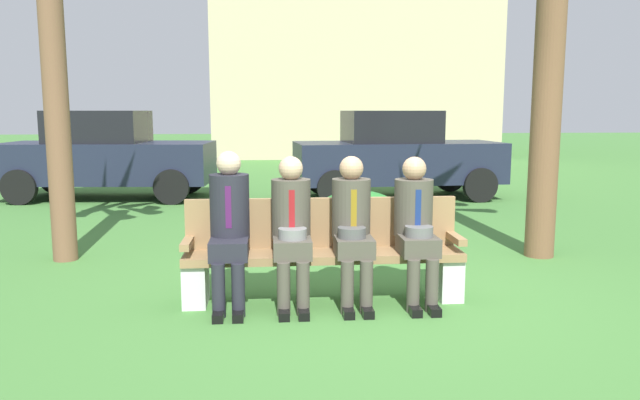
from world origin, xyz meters
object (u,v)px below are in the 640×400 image
object	(u,v)px
park_bench	(323,251)
seated_man_centerleft	(292,224)
building_backdrop	(347,30)
parked_car_near	(106,155)
seated_man_centerright	(352,223)
parked_car_far	(396,155)
shrub_near_bench	(358,220)
seated_man_leftmost	(229,221)
seated_man_rightmost	(416,222)

from	to	relation	value
park_bench	seated_man_centerleft	world-z (taller)	seated_man_centerleft
building_backdrop	parked_car_near	bearing A→B (deg)	-116.48
seated_man_centerright	parked_car_far	xyz separation A→B (m)	(1.73, 6.39, 0.12)
seated_man_centerleft	parked_car_near	xyz separation A→B (m)	(-3.28, 6.79, 0.12)
seated_man_centerleft	seated_man_centerright	size ratio (longest dim) A/B	1.00
park_bench	building_backdrop	world-z (taller)	building_backdrop
seated_man_centerright	shrub_near_bench	xyz separation A→B (m)	(0.36, 2.06, -0.35)
seated_man_leftmost	seated_man_centerleft	size ratio (longest dim) A/B	1.04
seated_man_centerleft	building_backdrop	bearing A→B (deg)	81.25
seated_man_centerleft	seated_man_rightmost	size ratio (longest dim) A/B	1.01
park_bench	building_backdrop	xyz separation A→B (m)	(2.69, 19.21, 4.40)
seated_man_centerleft	parked_car_near	size ratio (longest dim) A/B	0.32
park_bench	parked_car_near	xyz separation A→B (m)	(-3.56, 6.65, 0.40)
parked_car_near	seated_man_leftmost	bearing A→B (deg)	-67.96
seated_man_leftmost	parked_car_far	size ratio (longest dim) A/B	0.33
seated_man_centerright	shrub_near_bench	bearing A→B (deg)	80.08
seated_man_centerleft	seated_man_rightmost	world-z (taller)	seated_man_centerleft
seated_man_leftmost	seated_man_centerleft	bearing A→B (deg)	-1.12
seated_man_leftmost	seated_man_centerleft	xyz separation A→B (m)	(0.53, -0.01, -0.03)
seated_man_centerleft	shrub_near_bench	size ratio (longest dim) A/B	1.11
park_bench	seated_man_leftmost	size ratio (longest dim) A/B	1.83
seated_man_centerright	parked_car_far	bearing A→B (deg)	74.84
shrub_near_bench	parked_car_near	world-z (taller)	parked_car_near
parked_car_near	parked_car_far	bearing A→B (deg)	-4.11
shrub_near_bench	parked_car_far	distance (m)	4.57
seated_man_leftmost	seated_man_centerleft	world-z (taller)	seated_man_leftmost
seated_man_centerleft	parked_car_far	bearing A→B (deg)	70.54
seated_man_rightmost	parked_car_far	distance (m)	6.50
parked_car_near	building_backdrop	world-z (taller)	building_backdrop
shrub_near_bench	building_backdrop	distance (m)	17.98
seated_man_leftmost	parked_car_near	xyz separation A→B (m)	(-2.75, 6.78, 0.09)
parked_car_near	parked_car_far	xyz separation A→B (m)	(5.53, -0.40, 0.00)
seated_man_rightmost	shrub_near_bench	world-z (taller)	seated_man_rightmost
seated_man_leftmost	parked_car_near	distance (m)	7.32
seated_man_rightmost	seated_man_centerleft	bearing A→B (deg)	179.94
seated_man_leftmost	parked_car_near	bearing A→B (deg)	112.04
park_bench	seated_man_leftmost	world-z (taller)	seated_man_leftmost
seated_man_rightmost	parked_car_near	distance (m)	8.07
seated_man_centerright	seated_man_rightmost	xyz separation A→B (m)	(0.56, -0.00, -0.00)
park_bench	seated_man_centerleft	size ratio (longest dim) A/B	1.89
seated_man_centerright	seated_man_centerleft	bearing A→B (deg)	179.98
seated_man_centerright	parked_car_near	distance (m)	7.78
seated_man_centerleft	shrub_near_bench	bearing A→B (deg)	66.72
shrub_near_bench	seated_man_centerright	bearing A→B (deg)	-99.92
seated_man_centerleft	parked_car_near	world-z (taller)	parked_car_near
seated_man_centerleft	building_backdrop	world-z (taller)	building_backdrop
parked_car_far	seated_man_rightmost	bearing A→B (deg)	-100.41
parked_car_far	building_backdrop	distance (m)	13.57
parked_car_far	seated_man_leftmost	bearing A→B (deg)	-113.60
park_bench	seated_man_centerright	size ratio (longest dim) A/B	1.90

